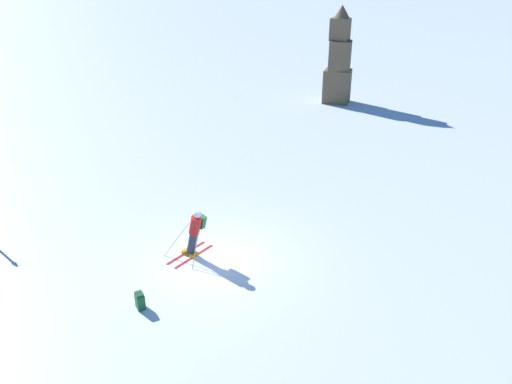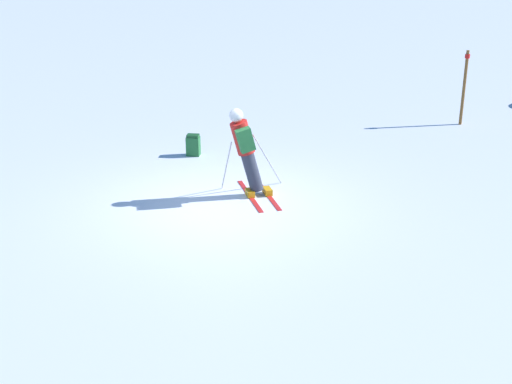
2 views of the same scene
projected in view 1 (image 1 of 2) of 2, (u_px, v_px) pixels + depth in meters
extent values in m
plane|color=white|center=(215.00, 259.00, 16.11)|extent=(300.00, 300.00, 0.00)
cube|color=red|center=(186.00, 253.00, 16.45)|extent=(0.67, 1.66, 0.01)
cube|color=red|center=(194.00, 256.00, 16.25)|extent=(0.67, 1.66, 0.01)
cube|color=orange|center=(186.00, 251.00, 16.42)|extent=(0.23, 0.31, 0.12)
cube|color=orange|center=(194.00, 255.00, 16.22)|extent=(0.23, 0.31, 0.12)
cylinder|color=#2D3342|center=(192.00, 242.00, 16.05)|extent=(0.52, 0.40, 0.85)
cylinder|color=red|center=(195.00, 225.00, 15.65)|extent=(0.58, 0.49, 0.70)
sphere|color=tan|center=(197.00, 214.00, 15.41)|extent=(0.34, 0.31, 0.28)
sphere|color=silver|center=(197.00, 214.00, 15.39)|extent=(0.39, 0.36, 0.32)
cube|color=#236633|center=(201.00, 221.00, 15.82)|extent=(0.42, 0.30, 0.50)
cylinder|color=#B7B7BC|center=(176.00, 240.00, 16.01)|extent=(0.88, 0.25, 1.26)
cylinder|color=#B7B7BC|center=(196.00, 250.00, 15.58)|extent=(0.10, 0.53, 1.14)
cube|color=brown|center=(337.00, 86.00, 32.74)|extent=(1.67, 1.42, 2.14)
cube|color=brown|center=(340.00, 56.00, 31.82)|extent=(1.55, 1.42, 1.84)
cube|color=brown|center=(340.00, 29.00, 31.24)|extent=(1.22, 1.17, 1.35)
cone|color=brown|center=(342.00, 11.00, 30.73)|extent=(1.00, 1.00, 0.80)
cube|color=#236633|center=(140.00, 301.00, 13.81)|extent=(0.37, 0.37, 0.44)
cube|color=#1A4C26|center=(139.00, 294.00, 13.70)|extent=(0.33, 0.33, 0.06)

